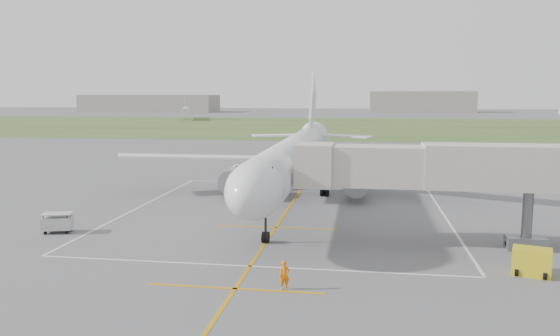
# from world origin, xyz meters

# --- Properties ---
(ground) EXTENTS (700.00, 700.00, 0.00)m
(ground) POSITION_xyz_m (0.00, 0.00, 0.00)
(ground) COLOR #515153
(ground) RESTS_ON ground
(grass_strip) EXTENTS (700.00, 120.00, 0.02)m
(grass_strip) POSITION_xyz_m (0.00, 130.00, 0.01)
(grass_strip) COLOR #335224
(grass_strip) RESTS_ON ground
(apron_markings) EXTENTS (28.20, 60.00, 0.01)m
(apron_markings) POSITION_xyz_m (0.00, -5.82, 0.01)
(apron_markings) COLOR #BF800B
(apron_markings) RESTS_ON ground
(airliner) EXTENTS (38.93, 46.75, 13.52)m
(airliner) POSITION_xyz_m (-0.00, 0.75, 4.39)
(airliner) COLOR silver
(airliner) RESTS_ON ground
(jet_bridge) EXTENTS (23.40, 5.00, 7.20)m
(jet_bridge) POSITION_xyz_m (15.72, -13.50, 4.74)
(jet_bridge) COLOR #A39B93
(jet_bridge) RESTS_ON ground
(gpu_unit) EXTENTS (2.46, 2.02, 1.61)m
(gpu_unit) POSITION_xyz_m (16.77, -19.10, 0.79)
(gpu_unit) COLOR gold
(gpu_unit) RESTS_ON ground
(baggage_cart) EXTENTS (2.46, 1.86, 1.52)m
(baggage_cart) POSITION_xyz_m (-16.40, -14.09, 0.78)
(baggage_cart) COLOR #B2B2B2
(baggage_cart) RESTS_ON ground
(ramp_worker_nose) EXTENTS (0.68, 0.57, 1.60)m
(ramp_worker_nose) POSITION_xyz_m (2.71, -23.67, 0.80)
(ramp_worker_nose) COLOR orange
(ramp_worker_nose) RESTS_ON ground
(ramp_worker_wing) EXTENTS (1.03, 0.93, 1.72)m
(ramp_worker_wing) POSITION_xyz_m (-6.87, 0.96, 0.86)
(ramp_worker_wing) COLOR red
(ramp_worker_wing) RESTS_ON ground
(distant_hangars) EXTENTS (345.00, 49.00, 12.00)m
(distant_hangars) POSITION_xyz_m (-16.15, 265.19, 5.17)
(distant_hangars) COLOR gray
(distant_hangars) RESTS_ON ground
(distant_aircraft) EXTENTS (174.89, 54.50, 8.85)m
(distant_aircraft) POSITION_xyz_m (12.37, 180.76, 3.59)
(distant_aircraft) COLOR silver
(distant_aircraft) RESTS_ON ground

